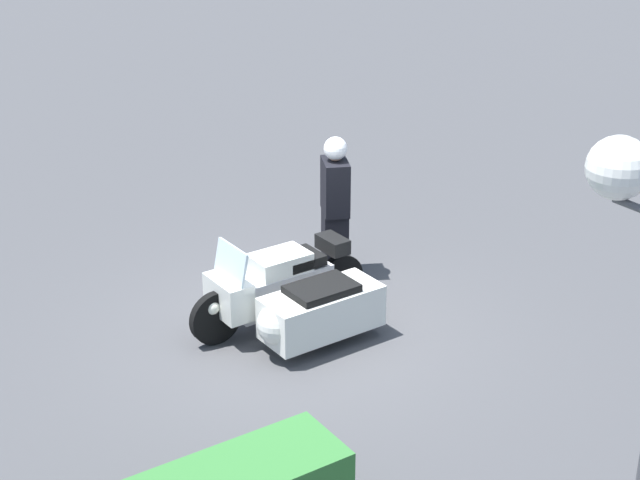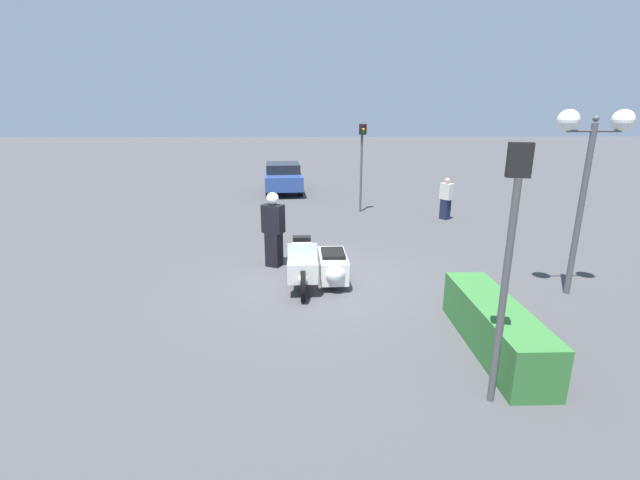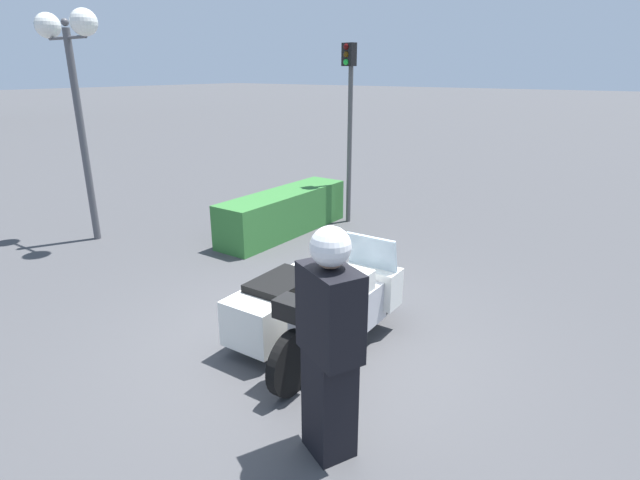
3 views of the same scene
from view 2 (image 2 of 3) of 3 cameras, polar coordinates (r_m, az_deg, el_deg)
ground_plane at (r=9.87m, az=-0.13°, el=-5.65°), size 160.00×160.00×0.00m
police_motorcycle at (r=9.58m, az=-0.24°, el=-3.36°), size 2.39×1.32×1.15m
officer_rider at (r=10.72m, az=-6.23°, el=1.63°), size 0.50×0.60×1.89m
hedge_bush_curbside at (r=7.59m, az=22.23°, el=-10.60°), size 2.93×0.74×0.78m
twin_lamp_post at (r=10.08m, az=32.45°, el=10.55°), size 0.41×1.48×3.80m
traffic_light_near at (r=5.62m, az=23.99°, el=-0.02°), size 0.22×0.28×3.37m
traffic_light_far at (r=17.04m, az=5.61°, el=11.21°), size 0.23×0.29×3.42m
parked_car_background at (r=22.03m, az=-4.96°, el=8.43°), size 4.67×2.16×1.45m
pedestrian_bystander at (r=16.51m, az=16.45°, el=5.31°), size 0.51×0.46×1.54m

